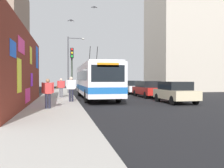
% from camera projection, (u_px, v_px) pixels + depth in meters
% --- Properties ---
extents(ground_plane, '(80.00, 80.00, 0.00)m').
position_uv_depth(ground_plane, '(77.00, 101.00, 19.61)').
color(ground_plane, black).
extents(sidewalk_slab, '(48.00, 3.20, 0.15)m').
position_uv_depth(sidewalk_slab, '(56.00, 100.00, 19.29)').
color(sidewalk_slab, '#ADA8A0').
rests_on(sidewalk_slab, ground_plane).
extents(graffiti_wall, '(14.30, 0.32, 4.73)m').
position_uv_depth(graffiti_wall, '(26.00, 69.00, 15.12)').
color(graffiti_wall, maroon).
rests_on(graffiti_wall, ground_plane).
extents(building_far_right, '(8.82, 9.82, 18.31)m').
position_uv_depth(building_far_right, '(184.00, 30.00, 37.00)').
color(building_far_right, '#B2A899').
rests_on(building_far_right, ground_plane).
extents(city_bus, '(12.12, 2.68, 4.85)m').
position_uv_depth(city_bus, '(96.00, 80.00, 21.94)').
color(city_bus, silver).
rests_on(city_bus, ground_plane).
extents(parked_car_champagne, '(4.06, 1.91, 1.58)m').
position_uv_depth(parked_car_champagne, '(175.00, 92.00, 17.99)').
color(parked_car_champagne, '#C6B793').
rests_on(parked_car_champagne, ground_plane).
extents(parked_car_red, '(4.83, 1.80, 1.58)m').
position_uv_depth(parked_car_red, '(148.00, 89.00, 23.72)').
color(parked_car_red, '#B21E19').
rests_on(parked_car_red, ground_plane).
extents(parked_car_white, '(4.73, 1.82, 1.58)m').
position_uv_depth(parked_car_white, '(131.00, 87.00, 29.39)').
color(parked_car_white, white).
rests_on(parked_car_white, ground_plane).
extents(parked_car_silver, '(4.90, 1.78, 1.58)m').
position_uv_depth(parked_car_silver, '(120.00, 86.00, 34.85)').
color(parked_car_silver, '#B7B7BC').
rests_on(parked_car_silver, ground_plane).
extents(pedestrian_at_curb, '(0.24, 0.71, 1.78)m').
position_uv_depth(pedestrian_at_curb, '(71.00, 87.00, 17.63)').
color(pedestrian_at_curb, '#1E1E2D').
rests_on(pedestrian_at_curb, sidewalk_slab).
extents(pedestrian_midblock, '(0.22, 0.75, 1.68)m').
position_uv_depth(pedestrian_midblock, '(61.00, 86.00, 21.66)').
color(pedestrian_midblock, '#595960').
rests_on(pedestrian_midblock, sidewalk_slab).
extents(pedestrian_near_wall, '(0.22, 0.66, 1.64)m').
position_uv_depth(pedestrian_near_wall, '(48.00, 91.00, 13.43)').
color(pedestrian_near_wall, '#1E1E2D').
rests_on(pedestrian_near_wall, sidewalk_slab).
extents(traffic_light, '(0.49, 0.28, 4.21)m').
position_uv_depth(traffic_light, '(72.00, 64.00, 20.30)').
color(traffic_light, '#2D382D').
rests_on(traffic_light, sidewalk_slab).
extents(street_lamp, '(0.44, 1.95, 6.50)m').
position_uv_depth(street_lamp, '(70.00, 61.00, 28.26)').
color(street_lamp, '#4C4C51').
rests_on(street_lamp, sidewalk_slab).
extents(flying_pigeons, '(2.07, 2.68, 3.12)m').
position_uv_depth(flying_pigeons, '(85.00, 4.00, 21.17)').
color(flying_pigeons, '#47474C').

